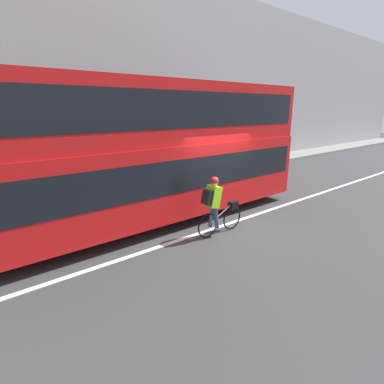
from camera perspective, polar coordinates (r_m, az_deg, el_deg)
name	(u,v)px	position (r m, az deg, el deg)	size (l,w,h in m)	color
ground_plane	(227,223)	(8.79, 6.63, -5.91)	(80.00, 80.00, 0.00)	#38383A
road_center_line	(228,224)	(8.74, 6.94, -6.01)	(50.00, 0.14, 0.01)	silver
sidewalk_curb	(130,183)	(13.38, -11.68, 1.77)	(60.00, 1.89, 0.15)	gray
building_facade	(112,76)	(14.06, -14.95, 20.50)	(60.00, 0.30, 9.04)	#9E9EA3
bus	(155,147)	(8.53, -7.13, 8.52)	(9.58, 2.42, 3.91)	black
cyclist_on_bike	(216,204)	(7.69, 4.60, -2.27)	(1.54, 0.32, 1.57)	black
trash_bin	(5,189)	(11.86, -32.06, 0.49)	(0.50, 0.50, 0.89)	#194C23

